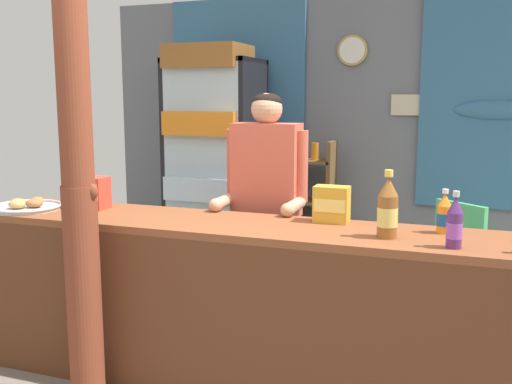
# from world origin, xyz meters

# --- Properties ---
(ground_plane) EXTENTS (7.61, 7.61, 0.00)m
(ground_plane) POSITION_xyz_m (0.00, 1.17, 0.00)
(ground_plane) COLOR slate
(back_wall_curtained) EXTENTS (4.73, 0.22, 2.50)m
(back_wall_curtained) POSITION_xyz_m (0.01, 2.98, 1.29)
(back_wall_curtained) COLOR slate
(back_wall_curtained) RESTS_ON ground
(stall_counter) EXTENTS (3.23, 0.57, 0.93)m
(stall_counter) POSITION_xyz_m (-0.02, 0.37, 0.58)
(stall_counter) COLOR brown
(stall_counter) RESTS_ON ground
(timber_post) EXTENTS (0.20, 0.18, 2.32)m
(timber_post) POSITION_xyz_m (-0.79, 0.04, 1.11)
(timber_post) COLOR brown
(timber_post) RESTS_ON ground
(drink_fridge) EXTENTS (0.77, 0.71, 2.03)m
(drink_fridge) POSITION_xyz_m (-1.10, 2.39, 1.12)
(drink_fridge) COLOR black
(drink_fridge) RESTS_ON ground
(bottle_shelf_rack) EXTENTS (0.48, 0.28, 1.21)m
(bottle_shelf_rack) POSITION_xyz_m (-0.31, 2.66, 0.64)
(bottle_shelf_rack) COLOR brown
(bottle_shelf_rack) RESTS_ON ground
(plastic_lawn_chair) EXTENTS (0.62, 0.62, 0.86)m
(plastic_lawn_chair) POSITION_xyz_m (1.08, 2.02, 0.49)
(plastic_lawn_chair) COLOR #4CC675
(plastic_lawn_chair) RESTS_ON ground
(shopkeeper) EXTENTS (0.52, 0.42, 1.62)m
(shopkeeper) POSITION_xyz_m (-0.13, 0.99, 1.02)
(shopkeeper) COLOR #28282D
(shopkeeper) RESTS_ON ground
(soda_bottle_iced_tea) EXTENTS (0.10, 0.10, 0.33)m
(soda_bottle_iced_tea) POSITION_xyz_m (0.69, 0.42, 1.07)
(soda_bottle_iced_tea) COLOR brown
(soda_bottle_iced_tea) RESTS_ON stall_counter
(soda_bottle_grape_soda) EXTENTS (0.07, 0.07, 0.26)m
(soda_bottle_grape_soda) POSITION_xyz_m (0.99, 0.32, 1.04)
(soda_bottle_grape_soda) COLOR #56286B
(soda_bottle_grape_soda) RESTS_ON stall_counter
(soda_bottle_orange_soda) EXTENTS (0.07, 0.07, 0.22)m
(soda_bottle_orange_soda) POSITION_xyz_m (0.94, 0.61, 1.02)
(soda_bottle_orange_soda) COLOR orange
(soda_bottle_orange_soda) RESTS_ON stall_counter
(snack_box_choco_powder) EXTENTS (0.19, 0.12, 0.20)m
(snack_box_choco_powder) POSITION_xyz_m (0.36, 0.67, 1.03)
(snack_box_choco_powder) COLOR gold
(snack_box_choco_powder) RESTS_ON stall_counter
(snack_box_crackers) EXTENTS (0.16, 0.14, 0.19)m
(snack_box_crackers) POSITION_xyz_m (-1.07, 0.56, 1.03)
(snack_box_crackers) COLOR #E5422D
(snack_box_crackers) RESTS_ON stall_counter
(pastry_tray) EXTENTS (0.41, 0.41, 0.07)m
(pastry_tray) POSITION_xyz_m (-1.44, 0.39, 0.95)
(pastry_tray) COLOR #BCBCC1
(pastry_tray) RESTS_ON stall_counter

